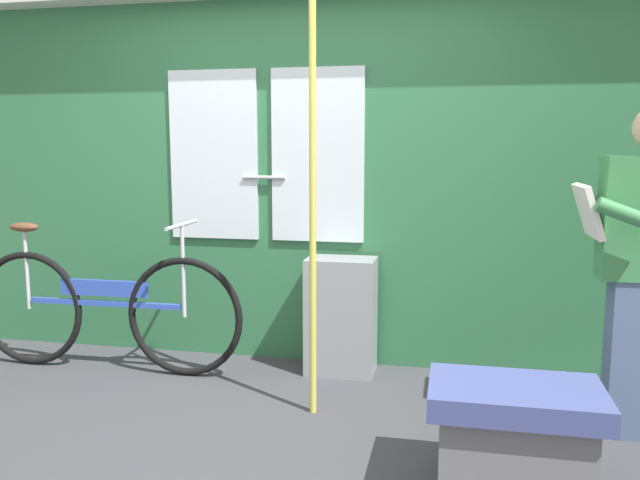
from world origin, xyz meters
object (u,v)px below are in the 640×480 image
Objects in this scene: bicycle_near_door at (104,309)px; handrail_pole at (313,195)px; bench_seat_corner at (514,435)px; trash_bin_by_wall at (341,316)px.

bicycle_near_door is 1.68m from handrail_pole.
bench_seat_corner is at bearing -22.62° from bicycle_near_door.
trash_bin_by_wall is at bearing 9.81° from bicycle_near_door.
bicycle_near_door is at bearing 165.10° from handrail_pole.
handrail_pole is (-0.04, -0.65, 0.81)m from trash_bin_by_wall.
handrail_pole is (1.44, -0.38, 0.77)m from bicycle_near_door.
bicycle_near_door is at bearing 157.83° from bench_seat_corner.
handrail_pole reaches higher than bench_seat_corner.
trash_bin_by_wall is (1.48, 0.27, -0.03)m from bicycle_near_door.
trash_bin_by_wall reaches higher than bench_seat_corner.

